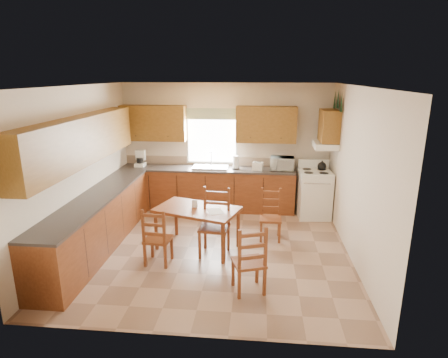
# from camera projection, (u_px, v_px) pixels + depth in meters

# --- Properties ---
(floor) EXTENTS (4.50, 4.50, 0.00)m
(floor) POSITION_uv_depth(u_px,v_px,m) (214.00, 248.00, 6.40)
(floor) COLOR #9B775D
(floor) RESTS_ON ground
(ceiling) EXTENTS (4.50, 4.50, 0.00)m
(ceiling) POSITION_uv_depth(u_px,v_px,m) (212.00, 86.00, 5.67)
(ceiling) COLOR olive
(ceiling) RESTS_ON floor
(wall_left) EXTENTS (4.50, 4.50, 0.00)m
(wall_left) POSITION_uv_depth(u_px,v_px,m) (79.00, 169.00, 6.24)
(wall_left) COLOR beige
(wall_left) RESTS_ON floor
(wall_right) EXTENTS (4.50, 4.50, 0.00)m
(wall_right) POSITION_uv_depth(u_px,v_px,m) (356.00, 175.00, 5.83)
(wall_right) COLOR beige
(wall_right) RESTS_ON floor
(wall_back) EXTENTS (4.50, 4.50, 0.00)m
(wall_back) POSITION_uv_depth(u_px,v_px,m) (226.00, 146.00, 8.19)
(wall_back) COLOR beige
(wall_back) RESTS_ON floor
(wall_front) EXTENTS (4.50, 4.50, 0.00)m
(wall_front) POSITION_uv_depth(u_px,v_px,m) (186.00, 226.00, 3.88)
(wall_front) COLOR beige
(wall_front) RESTS_ON floor
(lower_cab_back) EXTENTS (3.75, 0.60, 0.88)m
(lower_cab_back) POSITION_uv_depth(u_px,v_px,m) (207.00, 189.00, 8.19)
(lower_cab_back) COLOR brown
(lower_cab_back) RESTS_ON floor
(lower_cab_left) EXTENTS (0.60, 3.60, 0.88)m
(lower_cab_left) POSITION_uv_depth(u_px,v_px,m) (98.00, 223.00, 6.32)
(lower_cab_left) COLOR brown
(lower_cab_left) RESTS_ON floor
(counter_back) EXTENTS (3.75, 0.63, 0.04)m
(counter_back) POSITION_uv_depth(u_px,v_px,m) (207.00, 169.00, 8.06)
(counter_back) COLOR #3A322F
(counter_back) RESTS_ON lower_cab_back
(counter_left) EXTENTS (0.63, 3.60, 0.04)m
(counter_left) POSITION_uv_depth(u_px,v_px,m) (95.00, 198.00, 6.19)
(counter_left) COLOR #3A322F
(counter_left) RESTS_ON lower_cab_left
(backsplash) EXTENTS (3.75, 0.01, 0.18)m
(backsplash) POSITION_uv_depth(u_px,v_px,m) (209.00, 161.00, 8.31)
(backsplash) COLOR #92785F
(backsplash) RESTS_ON counter_back
(upper_cab_back_left) EXTENTS (1.41, 0.33, 0.75)m
(upper_cab_back_left) POSITION_uv_depth(u_px,v_px,m) (153.00, 123.00, 8.04)
(upper_cab_back_left) COLOR brown
(upper_cab_back_left) RESTS_ON wall_back
(upper_cab_back_right) EXTENTS (1.25, 0.33, 0.75)m
(upper_cab_back_right) POSITION_uv_depth(u_px,v_px,m) (266.00, 124.00, 7.82)
(upper_cab_back_right) COLOR brown
(upper_cab_back_right) RESTS_ON wall_back
(upper_cab_left) EXTENTS (0.33, 3.60, 0.75)m
(upper_cab_left) POSITION_uv_depth(u_px,v_px,m) (82.00, 140.00, 5.95)
(upper_cab_left) COLOR brown
(upper_cab_left) RESTS_ON wall_left
(upper_cab_stove) EXTENTS (0.33, 0.62, 0.62)m
(upper_cab_stove) POSITION_uv_depth(u_px,v_px,m) (329.00, 126.00, 7.28)
(upper_cab_stove) COLOR brown
(upper_cab_stove) RESTS_ON wall_right
(range_hood) EXTENTS (0.44, 0.62, 0.12)m
(range_hood) POSITION_uv_depth(u_px,v_px,m) (325.00, 145.00, 7.39)
(range_hood) COLOR white
(range_hood) RESTS_ON wall_right
(window_frame) EXTENTS (1.13, 0.02, 1.18)m
(window_frame) POSITION_uv_depth(u_px,v_px,m) (212.00, 137.00, 8.14)
(window_frame) COLOR white
(window_frame) RESTS_ON wall_back
(window_pane) EXTENTS (1.05, 0.01, 1.10)m
(window_pane) POSITION_uv_depth(u_px,v_px,m) (212.00, 137.00, 8.13)
(window_pane) COLOR white
(window_pane) RESTS_ON wall_back
(window_valance) EXTENTS (1.19, 0.01, 0.24)m
(window_valance) POSITION_uv_depth(u_px,v_px,m) (211.00, 114.00, 7.97)
(window_valance) COLOR #456139
(window_valance) RESTS_ON wall_back
(sink_basin) EXTENTS (0.75, 0.45, 0.04)m
(sink_basin) POSITION_uv_depth(u_px,v_px,m) (211.00, 167.00, 8.04)
(sink_basin) COLOR silver
(sink_basin) RESTS_ON counter_back
(pine_decal_a) EXTENTS (0.22, 0.22, 0.36)m
(pine_decal_a) POSITION_uv_depth(u_px,v_px,m) (341.00, 102.00, 6.83)
(pine_decal_a) COLOR #12311C
(pine_decal_a) RESTS_ON wall_right
(pine_decal_b) EXTENTS (0.22, 0.22, 0.36)m
(pine_decal_b) POSITION_uv_depth(u_px,v_px,m) (338.00, 99.00, 7.12)
(pine_decal_b) COLOR #12311C
(pine_decal_b) RESTS_ON wall_right
(pine_decal_c) EXTENTS (0.22, 0.22, 0.36)m
(pine_decal_c) POSITION_uv_depth(u_px,v_px,m) (335.00, 100.00, 7.44)
(pine_decal_c) COLOR #12311C
(pine_decal_c) RESTS_ON wall_right
(stove) EXTENTS (0.69, 0.71, 0.95)m
(stove) POSITION_uv_depth(u_px,v_px,m) (314.00, 194.00, 7.72)
(stove) COLOR white
(stove) RESTS_ON floor
(coffeemaker) EXTENTS (0.24, 0.27, 0.32)m
(coffeemaker) POSITION_uv_depth(u_px,v_px,m) (140.00, 159.00, 8.16)
(coffeemaker) COLOR white
(coffeemaker) RESTS_ON counter_back
(paper_towel) EXTENTS (0.16, 0.16, 0.28)m
(paper_towel) POSITION_uv_depth(u_px,v_px,m) (236.00, 162.00, 7.94)
(paper_towel) COLOR white
(paper_towel) RESTS_ON counter_back
(toaster) EXTENTS (0.24, 0.18, 0.17)m
(toaster) POSITION_uv_depth(u_px,v_px,m) (258.00, 166.00, 7.84)
(toaster) COLOR white
(toaster) RESTS_ON counter_back
(microwave) EXTENTS (0.47, 0.34, 0.27)m
(microwave) POSITION_uv_depth(u_px,v_px,m) (282.00, 163.00, 7.87)
(microwave) COLOR white
(microwave) RESTS_ON counter_back
(dining_table) EXTENTS (1.52, 1.15, 0.72)m
(dining_table) POSITION_uv_depth(u_px,v_px,m) (197.00, 228.00, 6.32)
(dining_table) COLOR brown
(dining_table) RESTS_ON floor
(chair_near_left) EXTENTS (0.42, 0.40, 0.92)m
(chair_near_left) POSITION_uv_depth(u_px,v_px,m) (158.00, 236.00, 5.79)
(chair_near_left) COLOR brown
(chair_near_left) RESTS_ON floor
(chair_near_right) EXTENTS (0.51, 0.50, 0.98)m
(chair_near_right) POSITION_uv_depth(u_px,v_px,m) (249.00, 258.00, 5.03)
(chair_near_right) COLOR brown
(chair_near_right) RESTS_ON floor
(chair_far_left) EXTENTS (0.50, 0.48, 1.09)m
(chair_far_left) POSITION_uv_depth(u_px,v_px,m) (214.00, 223.00, 6.04)
(chair_far_left) COLOR brown
(chair_far_left) RESTS_ON floor
(chair_far_right) EXTENTS (0.38, 0.37, 0.91)m
(chair_far_right) POSITION_uv_depth(u_px,v_px,m) (271.00, 215.00, 6.64)
(chair_far_right) COLOR brown
(chair_far_right) RESTS_ON floor
(table_paper) EXTENTS (0.32, 0.37, 0.00)m
(table_paper) POSITION_uv_depth(u_px,v_px,m) (215.00, 211.00, 6.09)
(table_paper) COLOR white
(table_paper) RESTS_ON dining_table
(table_card) EXTENTS (0.10, 0.02, 0.13)m
(table_card) POSITION_uv_depth(u_px,v_px,m) (195.00, 204.00, 6.24)
(table_card) COLOR white
(table_card) RESTS_ON dining_table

